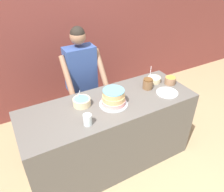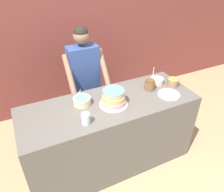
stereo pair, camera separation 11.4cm
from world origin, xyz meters
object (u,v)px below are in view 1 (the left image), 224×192
object	(u,v)px
frosting_bowl_white	(154,79)
stoneware_jar	(148,84)
drinking_glass	(88,120)
frosting_bowl_blue	(82,102)
person_baker	(81,76)
frosting_bowl_orange	(170,80)
ceramic_plate	(167,93)
cake	(114,98)

from	to	relation	value
frosting_bowl_white	stoneware_jar	bearing A→B (deg)	-152.58
drinking_glass	frosting_bowl_blue	bearing A→B (deg)	77.28
person_baker	frosting_bowl_orange	size ratio (longest dim) A/B	11.60
frosting_bowl_white	ceramic_plate	world-z (taller)	frosting_bowl_white
person_baker	stoneware_jar	size ratio (longest dim) A/B	12.42
person_baker	frosting_bowl_orange	bearing A→B (deg)	-35.79
frosting_bowl_orange	drinking_glass	bearing A→B (deg)	-169.80
cake	frosting_bowl_blue	bearing A→B (deg)	152.94
ceramic_plate	frosting_bowl_blue	bearing A→B (deg)	164.86
person_baker	frosting_bowl_blue	size ratio (longest dim) A/B	8.47
cake	frosting_bowl_blue	distance (m)	0.34
cake	person_baker	bearing A→B (deg)	96.11
cake	frosting_bowl_white	bearing A→B (deg)	14.74
person_baker	ceramic_plate	xyz separation A→B (m)	(0.74, -0.82, -0.03)
frosting_bowl_white	drinking_glass	distance (m)	1.12
person_baker	ceramic_plate	world-z (taller)	person_baker
person_baker	frosting_bowl_white	distance (m)	0.93
frosting_bowl_orange	frosting_bowl_white	bearing A→B (deg)	138.84
frosting_bowl_blue	stoneware_jar	size ratio (longest dim) A/B	1.47
frosting_bowl_orange	ceramic_plate	bearing A→B (deg)	-138.93
frosting_bowl_white	frosting_bowl_blue	world-z (taller)	frosting_bowl_white
frosting_bowl_white	stoneware_jar	xyz separation A→B (m)	(-0.17, -0.09, 0.03)
frosting_bowl_orange	frosting_bowl_blue	distance (m)	1.15
cake	ceramic_plate	xyz separation A→B (m)	(0.66, -0.11, -0.08)
person_baker	cake	bearing A→B (deg)	-83.89
frosting_bowl_blue	stoneware_jar	xyz separation A→B (m)	(0.83, -0.06, 0.02)
person_baker	stoneware_jar	bearing A→B (deg)	-45.83
cake	drinking_glass	size ratio (longest dim) A/B	2.74
drinking_glass	stoneware_jar	bearing A→B (deg)	16.20
ceramic_plate	stoneware_jar	world-z (taller)	stoneware_jar
frosting_bowl_blue	ceramic_plate	world-z (taller)	frosting_bowl_blue
frosting_bowl_white	ceramic_plate	distance (m)	0.29
frosting_bowl_white	frosting_bowl_blue	size ratio (longest dim) A/B	1.05
frosting_bowl_white	drinking_glass	size ratio (longest dim) A/B	1.74
person_baker	frosting_bowl_blue	bearing A→B (deg)	-111.98
cake	frosting_bowl_white	size ratio (longest dim) A/B	1.57
frosting_bowl_white	frosting_bowl_blue	distance (m)	0.99
cake	stoneware_jar	size ratio (longest dim) A/B	2.42
frosting_bowl_blue	stoneware_jar	bearing A→B (deg)	-4.10
drinking_glass	ceramic_plate	xyz separation A→B (m)	(1.03, 0.06, -0.05)
frosting_bowl_blue	drinking_glass	size ratio (longest dim) A/B	1.66
drinking_glass	stoneware_jar	distance (m)	0.94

